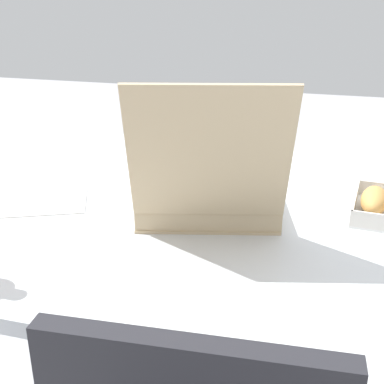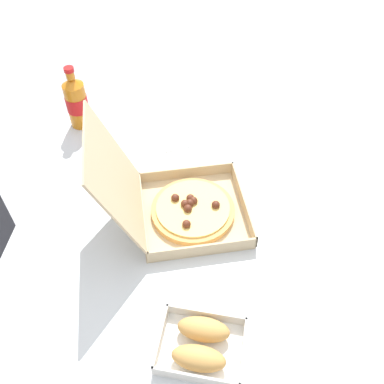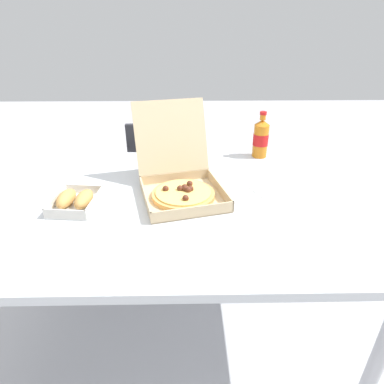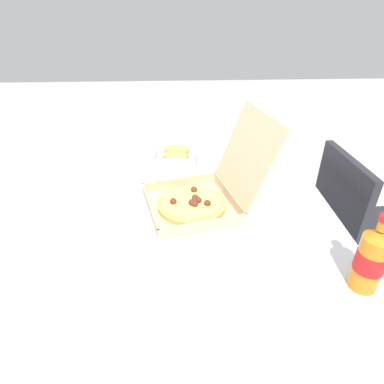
% 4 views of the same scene
% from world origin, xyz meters
% --- Properties ---
extents(ground_plane, '(10.00, 10.00, 0.00)m').
position_xyz_m(ground_plane, '(0.00, 0.00, 0.00)').
color(ground_plane, '#B2B2B7').
extents(dining_table, '(1.42, 0.99, 0.71)m').
position_xyz_m(dining_table, '(0.00, 0.00, 0.65)').
color(dining_table, silver).
rests_on(dining_table, ground_plane).
extents(chair, '(0.43, 0.43, 0.83)m').
position_xyz_m(chair, '(-0.13, 0.73, 0.48)').
color(chair, '#232328').
rests_on(chair, ground_plane).
extents(pizza_box_open, '(0.38, 0.46, 0.32)m').
position_xyz_m(pizza_box_open, '(0.00, 0.03, 0.76)').
color(pizza_box_open, tan).
rests_on(pizza_box_open, dining_table).
extents(bread_side_box, '(0.17, 0.20, 0.06)m').
position_xyz_m(bread_side_box, '(-0.38, -0.05, 0.74)').
color(bread_side_box, white).
rests_on(bread_side_box, dining_table).
extents(cola_bottle, '(0.07, 0.07, 0.22)m').
position_xyz_m(cola_bottle, '(0.39, 0.43, 0.81)').
color(cola_bottle, orange).
rests_on(cola_bottle, dining_table).
extents(paper_menu, '(0.25, 0.22, 0.00)m').
position_xyz_m(paper_menu, '(0.39, 0.09, 0.71)').
color(paper_menu, white).
rests_on(paper_menu, dining_table).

